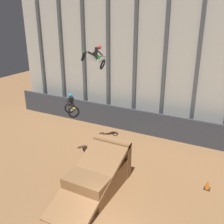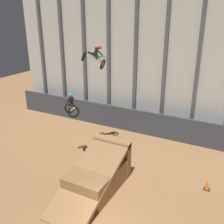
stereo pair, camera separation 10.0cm
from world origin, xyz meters
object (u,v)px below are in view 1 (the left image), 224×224
object	(u,v)px
rider_bike_left_air	(71,106)
traffic_cone_near_ramp	(208,185)
dirt_ramp	(99,174)
rider_bike_right_air	(95,57)

from	to	relation	value
rider_bike_left_air	traffic_cone_near_ramp	bearing A→B (deg)	-39.81
rider_bike_left_air	traffic_cone_near_ramp	distance (m)	9.51
dirt_ramp	rider_bike_right_air	xyz separation A→B (m)	(-2.51, 3.86, 6.06)
rider_bike_left_air	rider_bike_right_air	xyz separation A→B (m)	(0.43, 2.27, 2.86)
rider_bike_right_air	traffic_cone_near_ramp	distance (m)	10.64
dirt_ramp	traffic_cone_near_ramp	xyz separation A→B (m)	(5.73, 2.63, -0.55)
dirt_ramp	rider_bike_left_air	distance (m)	4.63
traffic_cone_near_ramp	rider_bike_left_air	bearing A→B (deg)	-173.16
rider_bike_left_air	traffic_cone_near_ramp	size ratio (longest dim) A/B	2.87
dirt_ramp	rider_bike_left_air	xyz separation A→B (m)	(-2.94, 1.59, 3.20)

